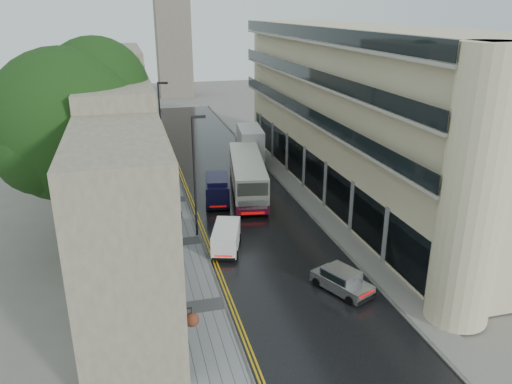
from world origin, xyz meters
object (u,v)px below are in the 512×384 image
tree_far (88,120)px  silver_hatchback (351,294)px  tree_near (71,151)px  pedestrian (178,214)px  lamp_post_near (195,178)px  cream_bus (235,189)px  navy_van (207,196)px  lamp_post_far (161,129)px  white_lorry (241,150)px  white_van (213,247)px

tree_far → silver_hatchback: bearing=-58.9°
tree_near → pedestrian: (6.73, 2.18, -5.99)m
tree_near → lamp_post_near: 8.19m
tree_far → pedestrian: 13.65m
tree_near → lamp_post_near: bearing=0.4°
tree_far → silver_hatchback: size_ratio=3.42×
tree_near → cream_bus: tree_near is taller
tree_near → navy_van: tree_near is taller
lamp_post_near → lamp_post_far: lamp_post_far is taller
navy_van → white_lorry: bearing=71.6°
lamp_post_near → lamp_post_far: bearing=96.1°
lamp_post_far → navy_van: bearing=-59.8°
white_lorry → lamp_post_far: (-7.85, 0.23, 2.54)m
navy_van → silver_hatchback: bearing=-62.4°
lamp_post_near → lamp_post_far: 15.23m
silver_hatchback → navy_van: size_ratio=0.77×
cream_bus → white_lorry: 10.59m
lamp_post_near → pedestrian: bearing=118.8°
silver_hatchback → white_van: size_ratio=0.96×
tree_far → lamp_post_near: size_ratio=1.44×
lamp_post_near → tree_near: bearing=-177.5°
silver_hatchback → navy_van: bearing=84.3°
lamp_post_far → pedestrian: bearing=-74.0°
lamp_post_far → cream_bus: bearing=-48.5°
navy_van → lamp_post_far: size_ratio=0.53×
tree_far → white_lorry: 15.02m
cream_bus → white_van: bearing=-102.3°
cream_bus → lamp_post_far: lamp_post_far is taller
pedestrian → lamp_post_near: bearing=121.9°
tree_near → cream_bus: (11.70, 4.83, -5.34)m
lamp_post_near → navy_van: bearing=74.3°
tree_far → white_lorry: (14.27, 2.02, -4.23)m
cream_bus → lamp_post_near: 6.78m
tree_near → cream_bus: bearing=22.4°
tree_near → pedestrian: 9.27m
tree_far → navy_van: bearing=-41.8°
navy_van → lamp_post_near: lamp_post_near is taller
silver_hatchback → navy_van: navy_van is taller
tree_near → tree_far: size_ratio=1.11×
cream_bus → white_van: 9.12m
tree_far → lamp_post_far: size_ratio=1.41×
white_lorry → pedestrian: size_ratio=4.52×
white_lorry → lamp_post_far: lamp_post_far is taller
pedestrian → lamp_post_near: 4.21m
tree_far → cream_bus: bearing=-35.6°
navy_van → lamp_post_far: (-2.63, 10.35, 3.32)m
navy_van → lamp_post_near: 6.01m
cream_bus → white_van: (-3.39, -8.44, -0.72)m
tree_far → cream_bus: 14.77m
tree_near → pedestrian: size_ratio=8.30×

